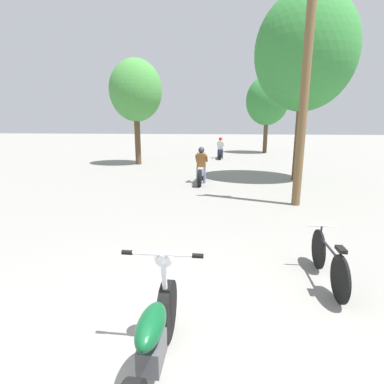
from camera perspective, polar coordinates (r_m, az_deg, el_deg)
The scene contains 8 objects.
utility_pole at distance 9.07m, azimuth 20.85°, elevation 19.81°, with size 1.10×0.24×6.89m.
roadside_tree_right_near at distance 13.37m, azimuth 20.79°, elevation 23.62°, with size 3.86×3.47×7.21m.
roadside_tree_right_far at distance 24.51m, azimuth 14.15°, elevation 16.50°, with size 3.21×2.89×5.83m.
roadside_tree_left at distance 17.54m, azimuth -10.68°, elevation 18.38°, with size 2.89×2.61×5.72m.
motorcycle_foreground at distance 3.01m, azimuth -7.43°, elevation -26.46°, with size 0.82×2.02×1.10m.
motorcycle_rider_lead at distance 11.85m, azimuth 1.76°, elevation 4.32°, with size 0.50×2.03×1.43m.
motorcycle_rider_far at distance 20.19m, azimuth 5.42°, elevation 7.88°, with size 0.50×2.10×1.40m.
bicycle_parked at distance 4.98m, azimuth 24.54°, elevation -11.86°, with size 0.44×1.62×0.76m.
Camera 1 is at (0.73, -1.95, 2.36)m, focal length 28.00 mm.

